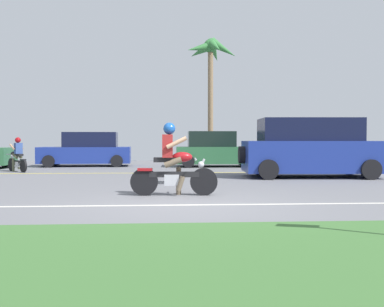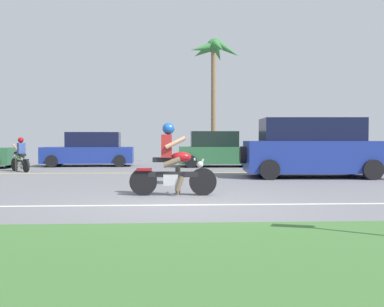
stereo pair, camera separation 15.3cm
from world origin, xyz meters
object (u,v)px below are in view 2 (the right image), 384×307
Objects in this scene: parked_car_2 at (217,150)px; palm_tree_0 at (214,58)px; parked_car_1 at (90,150)px; motorcyclist at (172,165)px; suv_nearby at (312,149)px; motorcyclist_distant at (20,157)px.

palm_tree_0 reaches higher than parked_car_2.
palm_tree_0 is at bearing 26.63° from parked_car_1.
motorcyclist is 0.41× the size of suv_nearby.
motorcyclist and parked_car_2 have the same top height.
motorcyclist_distant is (-8.33, -6.57, -5.20)m from palm_tree_0.
parked_car_2 is (2.15, 10.52, 0.07)m from motorcyclist.
parked_car_1 reaches higher than motorcyclist_distant.
suv_nearby reaches higher than parked_car_1.
suv_nearby is at bearing 44.33° from motorcyclist.
suv_nearby is 6.46m from parked_car_2.
motorcyclist is at bearing -135.67° from suv_nearby.
parked_car_2 is at bearing 18.67° from motorcyclist_distant.
suv_nearby is 10.82m from parked_car_1.
suv_nearby reaches higher than motorcyclist_distant.
parked_car_2 is 8.57m from motorcyclist_distant.
motorcyclist is 1.45× the size of motorcyclist_distant.
parked_car_1 is (-3.85, 11.23, 0.06)m from motorcyclist.
motorcyclist reaches higher than parked_car_1.
suv_nearby is 1.27× the size of parked_car_2.
palm_tree_0 is (0.21, 3.83, 5.01)m from parked_car_2.
motorcyclist_distant is (-8.12, -2.74, -0.19)m from parked_car_2.
parked_car_1 is at bearing 58.53° from motorcyclist_distant.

